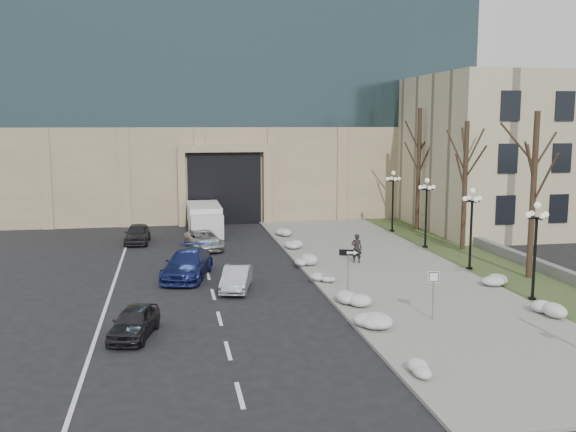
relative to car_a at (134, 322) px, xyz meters
name	(u,v)px	position (x,y,z in m)	size (l,w,h in m)	color
ground	(414,358)	(9.99, -4.23, -0.61)	(160.00, 160.00, 0.00)	black
sidewalk	(381,267)	(13.49, 9.77, -0.55)	(9.00, 40.00, 0.12)	gray
curb	(305,270)	(8.99, 9.77, -0.54)	(0.30, 40.00, 0.14)	gray
grass_strip	(484,263)	(19.99, 9.77, -0.56)	(4.00, 40.00, 0.10)	#354723
stone_wall	(499,250)	(21.99, 11.77, -0.26)	(0.50, 30.00, 0.70)	slate
office_tower	(232,18)	(7.99, 39.35, 17.88)	(40.00, 24.70, 36.00)	tan
classical_building	(540,151)	(31.99, 23.75, 5.39)	(22.00, 18.12, 12.00)	#C0B390
car_a	(134,322)	(0.00, 0.00, 0.00)	(1.44, 3.58, 1.22)	black
car_b	(236,278)	(4.72, 6.40, 0.00)	(1.29, 3.69, 1.22)	#B7BAC0
car_c	(187,264)	(2.36, 9.45, 0.16)	(2.14, 5.27, 1.53)	navy
car_d	(204,240)	(3.69, 17.34, 0.01)	(2.05, 4.43, 1.23)	#B7B7B7
car_e	(137,234)	(-0.78, 20.33, 0.07)	(1.62, 4.01, 1.37)	#29292D
pedestrian	(357,248)	(12.37, 10.96, 0.38)	(0.63, 0.42, 1.74)	black
box_truck	(205,220)	(4.08, 23.34, 0.45)	(2.48, 6.87, 2.18)	silver
one_way_sign	(351,258)	(9.93, 3.70, 1.39)	(0.88, 0.45, 2.42)	slate
keep_sign	(433,285)	(12.35, -0.37, 1.01)	(0.46, 0.17, 2.20)	slate
snow_clump_a	(426,370)	(9.67, -6.07, -0.31)	(1.10, 1.60, 0.36)	silver
snow_clump_b	(377,325)	(9.62, -1.14, -0.31)	(1.10, 1.60, 0.36)	silver
snow_clump_c	(352,300)	(9.64, 2.48, -0.31)	(1.10, 1.60, 0.36)	silver
snow_clump_d	(324,278)	(9.35, 6.84, -0.31)	(1.10, 1.60, 0.36)	silver
snow_clump_e	(305,261)	(9.31, 11.20, -0.31)	(1.10, 1.60, 0.36)	silver
snow_clump_f	(292,246)	(9.33, 15.69, -0.31)	(1.10, 1.60, 0.36)	silver
snow_clump_g	(282,234)	(9.56, 20.49, -0.31)	(1.10, 1.60, 0.36)	silver
snow_clump_h	(548,311)	(17.47, -0.76, -0.31)	(1.10, 1.60, 0.36)	silver
snow_clump_i	(495,281)	(17.89, 4.59, -0.31)	(1.10, 1.60, 0.36)	silver
lamppost_a	(536,238)	(18.29, 1.77, 2.46)	(1.18, 1.18, 4.76)	black
lamppost_b	(472,217)	(18.29, 8.27, 2.46)	(1.18, 1.18, 4.76)	black
lamppost_c	(426,203)	(18.29, 14.77, 2.46)	(1.18, 1.18, 4.76)	black
lamppost_d	(393,193)	(18.29, 21.27, 2.46)	(1.18, 1.18, 4.76)	black
tree_near	(534,172)	(20.49, 5.77, 5.22)	(3.20, 3.20, 9.00)	black
tree_mid	(466,167)	(20.49, 13.77, 4.89)	(3.20, 3.20, 8.50)	black
tree_far	(419,152)	(20.49, 21.77, 5.54)	(3.20, 3.20, 9.50)	black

